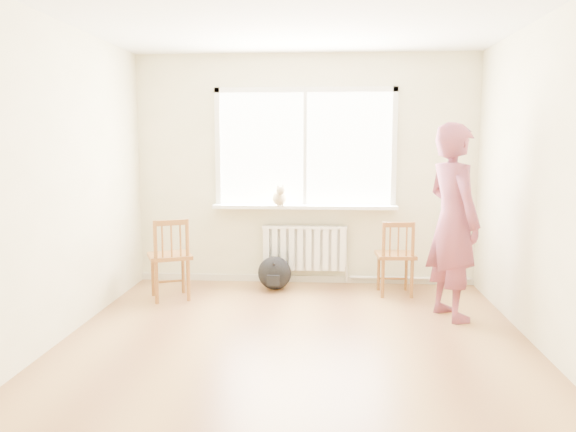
% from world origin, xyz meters
% --- Properties ---
extents(floor, '(4.50, 4.50, 0.00)m').
position_xyz_m(floor, '(0.00, 0.00, 0.00)').
color(floor, '#A67844').
rests_on(floor, ground).
extents(ceiling, '(4.50, 4.50, 0.00)m').
position_xyz_m(ceiling, '(0.00, 0.00, 2.70)').
color(ceiling, white).
rests_on(ceiling, back_wall).
extents(back_wall, '(4.00, 0.01, 2.70)m').
position_xyz_m(back_wall, '(0.00, 2.25, 1.35)').
color(back_wall, beige).
rests_on(back_wall, ground).
extents(window, '(2.12, 0.05, 1.42)m').
position_xyz_m(window, '(0.00, 2.22, 1.66)').
color(window, white).
rests_on(window, back_wall).
extents(windowsill, '(2.15, 0.22, 0.04)m').
position_xyz_m(windowsill, '(0.00, 2.14, 0.93)').
color(windowsill, white).
rests_on(windowsill, back_wall).
extents(radiator, '(1.00, 0.12, 0.55)m').
position_xyz_m(radiator, '(0.00, 2.16, 0.44)').
color(radiator, white).
rests_on(radiator, back_wall).
extents(heating_pipe, '(1.40, 0.04, 0.04)m').
position_xyz_m(heating_pipe, '(1.25, 2.19, 0.08)').
color(heating_pipe, silver).
rests_on(heating_pipe, back_wall).
extents(baseboard, '(4.00, 0.03, 0.08)m').
position_xyz_m(baseboard, '(0.00, 2.23, 0.04)').
color(baseboard, beige).
rests_on(baseboard, ground).
extents(chair_left, '(0.57, 0.56, 0.88)m').
position_xyz_m(chair_left, '(-1.41, 1.39, 0.45)').
color(chair_left, '#97582B').
rests_on(chair_left, floor).
extents(chair_right, '(0.43, 0.41, 0.83)m').
position_xyz_m(chair_right, '(1.02, 1.73, 0.42)').
color(chair_right, '#97582B').
rests_on(chair_right, floor).
extents(person, '(0.67, 0.80, 1.87)m').
position_xyz_m(person, '(1.46, 0.98, 0.93)').
color(person, '#CD447F').
rests_on(person, floor).
extents(cat, '(0.21, 0.38, 0.26)m').
position_xyz_m(cat, '(-0.29, 2.06, 1.05)').
color(cat, beige).
rests_on(cat, windowsill).
extents(backpack, '(0.41, 0.32, 0.38)m').
position_xyz_m(backpack, '(-0.33, 1.87, 0.19)').
color(backpack, black).
rests_on(backpack, floor).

